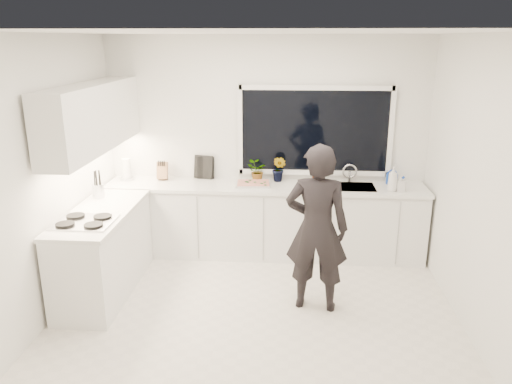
{
  "coord_description": "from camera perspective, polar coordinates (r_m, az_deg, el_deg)",
  "views": [
    {
      "loc": [
        0.33,
        -4.44,
        2.65
      ],
      "look_at": [
        -0.03,
        0.4,
        1.15
      ],
      "focal_mm": 35.0,
      "sensor_mm": 36.0,
      "label": 1
    }
  ],
  "objects": [
    {
      "name": "picture_frame_small",
      "position": [
        6.44,
        -6.03,
        2.86
      ],
      "size": [
        0.25,
        0.08,
        0.3
      ],
      "primitive_type": "cube",
      "rotation": [
        0.0,
        0.0,
        -0.24
      ],
      "color": "black",
      "rests_on": "countertop_back"
    },
    {
      "name": "pizza",
      "position": [
        6.12,
        -0.31,
        1.07
      ],
      "size": [
        0.41,
        0.31,
        0.01
      ],
      "primitive_type": "cube",
      "rotation": [
        0.0,
        0.0,
        0.08
      ],
      "color": "red",
      "rests_on": "pizza_tray"
    },
    {
      "name": "stovetop",
      "position": [
        5.17,
        -19.02,
        -3.18
      ],
      "size": [
        0.56,
        0.48,
        0.03
      ],
      "primitive_type": "cube",
      "color": "black",
      "rests_on": "countertop_left"
    },
    {
      "name": "countertop_back",
      "position": [
        6.15,
        1.01,
        0.62
      ],
      "size": [
        3.94,
        0.62,
        0.04
      ],
      "primitive_type": "cube",
      "color": "silver",
      "rests_on": "base_cabinets_back"
    },
    {
      "name": "upper_cabinets",
      "position": [
        5.62,
        -18.13,
        8.14
      ],
      "size": [
        0.34,
        2.1,
        0.7
      ],
      "primitive_type": "cube",
      "color": "white",
      "rests_on": "wall_left"
    },
    {
      "name": "utensil_crock",
      "position": [
        5.91,
        -17.56,
        0.14
      ],
      "size": [
        0.15,
        0.15,
        0.16
      ],
      "primitive_type": "cylinder",
      "rotation": [
        0.0,
        0.0,
        -0.22
      ],
      "color": "#AAA9AD",
      "rests_on": "countertop_left"
    },
    {
      "name": "paper_towel_roll",
      "position": [
        6.55,
        -14.57,
        2.47
      ],
      "size": [
        0.14,
        0.14,
        0.26
      ],
      "primitive_type": "cylinder",
      "rotation": [
        0.0,
        0.0,
        -0.37
      ],
      "color": "silver",
      "rests_on": "countertop_back"
    },
    {
      "name": "pizza_tray",
      "position": [
        6.13,
        -0.31,
        0.91
      ],
      "size": [
        0.45,
        0.35,
        0.03
      ],
      "primitive_type": "cube",
      "rotation": [
        0.0,
        0.0,
        0.08
      ],
      "color": "#B5B4B9",
      "rests_on": "countertop_back"
    },
    {
      "name": "person",
      "position": [
        4.96,
        6.95,
        -4.19
      ],
      "size": [
        0.67,
        0.48,
        1.71
      ],
      "primitive_type": "imported",
      "rotation": [
        0.0,
        0.0,
        3.03
      ],
      "color": "black",
      "rests_on": "floor"
    },
    {
      "name": "wall_right",
      "position": [
        4.93,
        24.03,
        0.33
      ],
      "size": [
        0.02,
        3.5,
        2.7
      ],
      "primitive_type": "cube",
      "color": "white",
      "rests_on": "ground"
    },
    {
      "name": "base_cabinets_back",
      "position": [
        6.3,
        1.0,
        -3.36
      ],
      "size": [
        3.92,
        0.58,
        0.88
      ],
      "primitive_type": "cube",
      "color": "white",
      "rests_on": "floor"
    },
    {
      "name": "ceiling",
      "position": [
        4.46,
        0.02,
        17.93
      ],
      "size": [
        4.0,
        3.5,
        0.02
      ],
      "primitive_type": "cube",
      "color": "white",
      "rests_on": "wall_back"
    },
    {
      "name": "countertop_left",
      "position": [
        5.48,
        -17.4,
        -2.27
      ],
      "size": [
        0.62,
        1.6,
        0.04
      ],
      "primitive_type": "cube",
      "color": "silver",
      "rests_on": "base_cabinets_left"
    },
    {
      "name": "base_cabinets_left",
      "position": [
        5.65,
        -16.98,
        -6.68
      ],
      "size": [
        0.58,
        1.6,
        0.88
      ],
      "primitive_type": "cube",
      "color": "white",
      "rests_on": "floor"
    },
    {
      "name": "watering_can",
      "position": [
        6.4,
        15.25,
        1.47
      ],
      "size": [
        0.16,
        0.16,
        0.13
      ],
      "primitive_type": "cylinder",
      "rotation": [
        0.0,
        0.0,
        -0.14
      ],
      "color": "#123DB0",
      "rests_on": "countertop_back"
    },
    {
      "name": "wall_left",
      "position": [
        5.19,
        -22.72,
        1.29
      ],
      "size": [
        0.02,
        3.5,
        2.7
      ],
      "primitive_type": "cube",
      "color": "white",
      "rests_on": "ground"
    },
    {
      "name": "knife_block",
      "position": [
        6.46,
        -10.64,
        2.35
      ],
      "size": [
        0.14,
        0.11,
        0.22
      ],
      "primitive_type": "cube",
      "rotation": [
        0.0,
        0.0,
        0.07
      ],
      "color": "#956445",
      "rests_on": "countertop_back"
    },
    {
      "name": "picture_frame_large",
      "position": [
        6.43,
        -5.77,
        2.77
      ],
      "size": [
        0.22,
        0.03,
        0.28
      ],
      "primitive_type": "cube",
      "rotation": [
        0.0,
        0.0,
        0.05
      ],
      "color": "black",
      "rests_on": "countertop_back"
    },
    {
      "name": "herb_plants",
      "position": [
        6.26,
        2.08,
        2.47
      ],
      "size": [
        0.96,
        0.22,
        0.33
      ],
      "color": "#26662D",
      "rests_on": "countertop_back"
    },
    {
      "name": "faucet",
      "position": [
        6.35,
        10.64,
        2.08
      ],
      "size": [
        0.03,
        0.03,
        0.22
      ],
      "primitive_type": "cylinder",
      "color": "silver",
      "rests_on": "countertop_back"
    },
    {
      "name": "sink",
      "position": [
        6.2,
        10.75,
        0.17
      ],
      "size": [
        0.58,
        0.42,
        0.14
      ],
      "primitive_type": "cube",
      "color": "silver",
      "rests_on": "countertop_back"
    },
    {
      "name": "window",
      "position": [
        6.27,
        6.72,
        6.95
      ],
      "size": [
        1.8,
        0.02,
        1.0
      ],
      "primitive_type": "cube",
      "color": "black",
      "rests_on": "wall_back"
    },
    {
      "name": "floor",
      "position": [
        5.19,
        0.01,
        -13.67
      ],
      "size": [
        4.0,
        3.5,
        0.02
      ],
      "primitive_type": "cube",
      "color": "beige",
      "rests_on": "ground"
    },
    {
      "name": "soap_bottles",
      "position": [
        6.08,
        15.6,
        1.33
      ],
      "size": [
        0.23,
        0.16,
        0.3
      ],
      "color": "#D8BF66",
      "rests_on": "countertop_back"
    },
    {
      "name": "wall_back",
      "position": [
        6.35,
        1.2,
        5.34
      ],
      "size": [
        4.0,
        0.02,
        2.7
      ],
      "primitive_type": "cube",
      "color": "white",
      "rests_on": "ground"
    }
  ]
}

